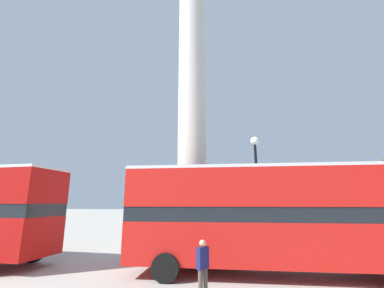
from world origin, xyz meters
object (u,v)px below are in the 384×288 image
at_px(monument_column, 192,128).
at_px(pedestrian_near_lamp, 203,265).
at_px(bus_c, 270,214).
at_px(street_lamp, 257,186).

xyz_separation_m(monument_column, pedestrian_near_lamp, (1.35, -6.82, -6.44)).
bearing_deg(monument_column, bus_c, -48.51).
height_order(bus_c, street_lamp, street_lamp).
height_order(monument_column, street_lamp, monument_column).
relative_size(street_lamp, pedestrian_near_lamp, 3.80).
bearing_deg(pedestrian_near_lamp, monument_column, 46.00).
relative_size(bus_c, pedestrian_near_lamp, 6.95).
bearing_deg(bus_c, street_lamp, 92.35).
height_order(monument_column, pedestrian_near_lamp, monument_column).
relative_size(bus_c, street_lamp, 1.83).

